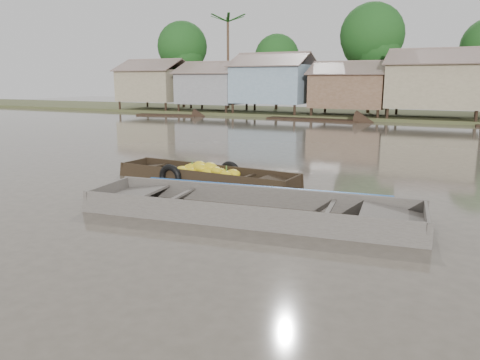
% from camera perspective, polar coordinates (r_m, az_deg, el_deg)
% --- Properties ---
extents(ground, '(120.00, 120.00, 0.00)m').
position_cam_1_polar(ground, '(10.68, -3.40, -4.61)').
color(ground, '#4D463B').
rests_on(ground, ground).
extents(riverbank, '(120.00, 12.47, 10.22)m').
position_cam_1_polar(riverbank, '(40.80, 23.69, 11.14)').
color(riverbank, '#384723').
rests_on(riverbank, ground).
extents(banana_boat, '(5.99, 1.80, 0.84)m').
position_cam_1_polar(banana_boat, '(14.49, -4.47, 0.57)').
color(banana_boat, black).
rests_on(banana_boat, ground).
extents(viewer_boat, '(7.91, 2.92, 0.62)m').
position_cam_1_polar(viewer_boat, '(10.79, 1.31, -4.05)').
color(viewer_boat, '#48433D').
rests_on(viewer_boat, ground).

